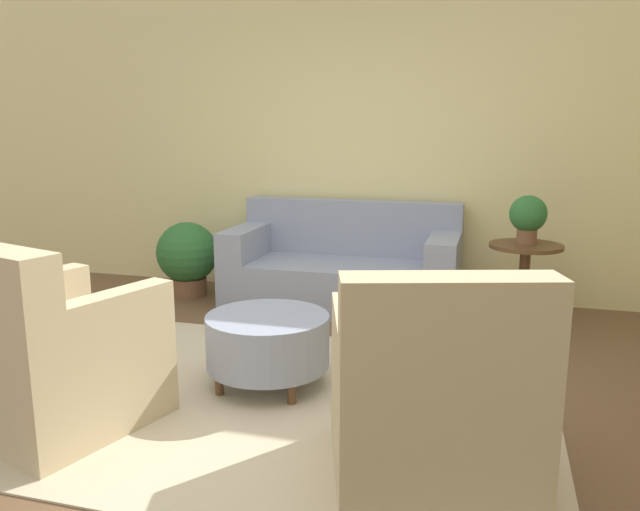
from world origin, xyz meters
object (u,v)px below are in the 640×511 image
ottoman_table (268,341)px  potted_plant_on_side_table (528,216)px  side_table (524,270)px  potted_plant_floor (187,256)px  armchair_right (432,403)px  armchair_left (49,358)px  couch (344,269)px

ottoman_table → potted_plant_on_side_table: size_ratio=1.97×
potted_plant_on_side_table → side_table: bearing=-153.4°
ottoman_table → potted_plant_floor: (-1.44, 1.74, 0.09)m
ottoman_table → side_table: side_table is taller
armchair_right → ottoman_table: 1.32m
ottoman_table → side_table: bearing=47.1°
armchair_right → potted_plant_floor: 3.55m
potted_plant_floor → potted_plant_on_side_table: bearing=-2.4°
side_table → potted_plant_floor: 2.94m
armchair_right → potted_plant_on_side_table: 2.51m
ottoman_table → side_table: 2.22m
armchair_left → potted_plant_floor: size_ratio=1.53×
armchair_left → ottoman_table: (0.89, 0.80, -0.09)m
ottoman_table → potted_plant_on_side_table: 2.29m
side_table → potted_plant_on_side_table: size_ratio=1.75×
side_table → potted_plant_floor: size_ratio=0.96×
couch → potted_plant_floor: bearing=-176.9°
couch → armchair_left: (-0.91, -2.62, 0.06)m
couch → armchair_right: bearing=-68.6°
side_table → ottoman_table: bearing=-132.9°
couch → armchair_left: 2.77m
couch → potted_plant_on_side_table: potted_plant_on_side_table is taller
side_table → potted_plant_on_side_table: 0.42m
potted_plant_on_side_table → armchair_right: bearing=-100.7°
potted_plant_on_side_table → armchair_left: bearing=-134.7°
armchair_left → potted_plant_floor: bearing=102.2°
couch → side_table: couch is taller
armchair_left → ottoman_table: armchair_left is taller
couch → armchair_right: (1.03, -2.62, 0.06)m
armchair_left → potted_plant_on_side_table: size_ratio=2.79×
armchair_left → ottoman_table: size_ratio=1.42×
couch → ottoman_table: size_ratio=2.66×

